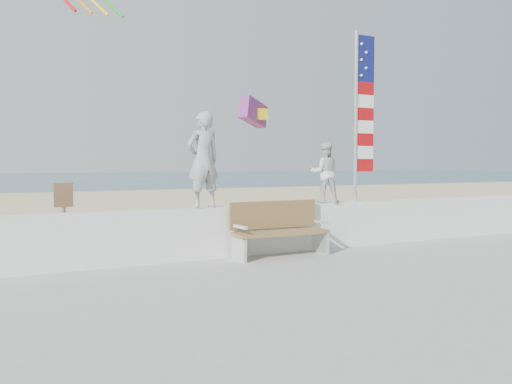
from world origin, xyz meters
TOP-DOWN VIEW (x-y plane):
  - ground at (0.00, 0.00)m, footprint 220.00×220.00m
  - sand at (0.00, 9.00)m, footprint 90.00×40.00m
  - seawall at (0.00, 2.00)m, footprint 30.00×0.35m
  - adult at (-0.75, 2.00)m, footprint 0.68×0.49m
  - child at (1.87, 2.00)m, footprint 0.73×0.67m
  - bench at (0.53, 1.55)m, footprint 1.80×0.57m
  - flag at (2.75, 2.00)m, footprint 0.50×0.08m
  - parafoil_kite at (1.50, 4.37)m, footprint 0.99×0.79m
  - sign at (-3.01, 2.85)m, footprint 0.32×0.07m

SIDE VIEW (x-z plane):
  - ground at x=0.00m, z-range 0.00..0.00m
  - sand at x=0.00m, z-range 0.00..0.08m
  - seawall at x=0.00m, z-range 0.18..1.08m
  - bench at x=0.53m, z-range 0.19..1.19m
  - sign at x=-3.01m, z-range 0.21..1.67m
  - child at x=1.87m, z-range 1.08..2.30m
  - adult at x=-0.75m, z-range 1.08..2.79m
  - flag at x=2.75m, z-range 1.24..4.74m
  - parafoil_kite at x=1.50m, z-range 2.72..3.42m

